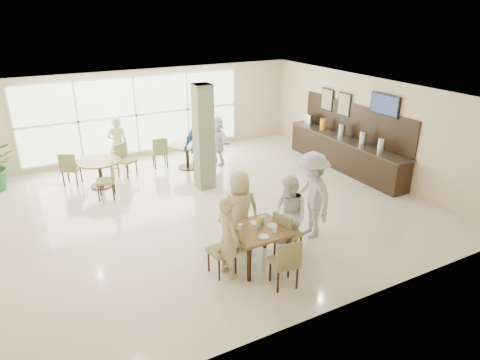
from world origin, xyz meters
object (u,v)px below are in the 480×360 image
buffet_counter (345,151)px  teen_far (240,210)px  main_table (258,233)px  adult_standing (118,143)px  teen_standing (312,195)px  adult_b (217,140)px  round_table_right (187,150)px  teen_right (290,215)px  adult_a (199,146)px  round_table_left (99,166)px  teen_left (228,237)px

buffet_counter → teen_far: (-4.93, -2.51, 0.27)m
main_table → adult_standing: size_ratio=0.64×
teen_standing → main_table: bearing=-67.8°
main_table → adult_b: adult_b is taller
teen_far → adult_b: teen_far is taller
round_table_right → teen_far: size_ratio=0.63×
buffet_counter → teen_right: buffet_counter is taller
adult_a → adult_standing: adult_a is taller
round_table_right → teen_far: (-0.76, -4.80, 0.26)m
buffet_counter → adult_standing: buffet_counter is taller
main_table → adult_b: 5.73m
round_table_left → main_table: bearing=-70.5°
buffet_counter → adult_standing: size_ratio=2.96×
teen_left → adult_b: teen_left is taller
round_table_right → adult_standing: adult_standing is taller
teen_left → adult_a: (1.45, 4.71, 0.16)m
adult_a → adult_standing: bearing=111.5°
round_table_left → adult_b: adult_b is taller
round_table_left → adult_b: 3.60m
round_table_right → teen_left: size_ratio=0.66×
main_table → teen_far: (0.00, 0.73, 0.16)m
buffet_counter → teen_left: (-5.60, -3.30, 0.23)m
main_table → adult_a: 4.72m
teen_standing → adult_standing: 6.59m
round_table_left → buffet_counter: bearing=-16.8°
buffet_counter → teen_standing: bearing=-140.3°
teen_left → adult_b: (2.39, 5.52, -0.03)m
teen_right → adult_standing: bearing=-172.6°
round_table_left → adult_b: size_ratio=0.76×
main_table → round_table_right: (0.76, 5.53, -0.10)m
teen_far → adult_a: 4.00m
main_table → teen_right: (0.78, 0.10, 0.14)m
teen_standing → adult_standing: bearing=-149.9°
buffet_counter → adult_b: size_ratio=3.11×
round_table_left → teen_right: size_ratio=0.72×
teen_right → adult_a: bearing=171.2°
adult_standing → teen_standing: bearing=118.8°
main_table → adult_standing: bearing=99.4°
teen_standing → adult_a: adult_a is taller
adult_b → adult_standing: 2.97m
teen_far → round_table_left: bearing=-55.5°
round_table_right → adult_b: bearing=-3.9°
teen_far → teen_standing: bearing=-178.2°
teen_standing → adult_b: (0.16, 5.02, -0.18)m
round_table_right → teen_far: teen_far is taller
adult_a → main_table: bearing=-123.4°
round_table_right → adult_a: bearing=-88.8°
main_table → round_table_left: size_ratio=0.88×
teen_left → adult_a: size_ratio=0.83×
teen_right → teen_standing: teen_standing is taller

